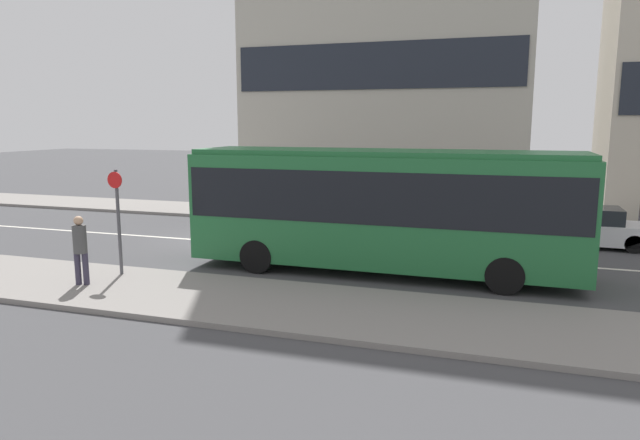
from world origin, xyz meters
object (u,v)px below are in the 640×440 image
at_px(parked_car_0, 585,228).
at_px(pedestrian_near_stop, 80,246).
at_px(bus_stop_sign, 118,214).
at_px(city_bus, 382,203).

bearing_deg(parked_car_0, pedestrian_near_stop, -142.91).
bearing_deg(bus_stop_sign, parked_car_0, 34.27).
distance_m(pedestrian_near_stop, bus_stop_sign, 1.36).
distance_m(city_bus, bus_stop_sign, 7.23).
bearing_deg(city_bus, pedestrian_near_stop, -154.30).
bearing_deg(pedestrian_near_stop, bus_stop_sign, 56.61).
bearing_deg(pedestrian_near_stop, parked_car_0, 17.98).
xyz_separation_m(city_bus, pedestrian_near_stop, (-6.91, -4.07, -0.85)).
height_order(parked_car_0, bus_stop_sign, bus_stop_sign).
bearing_deg(parked_car_0, bus_stop_sign, -145.73).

